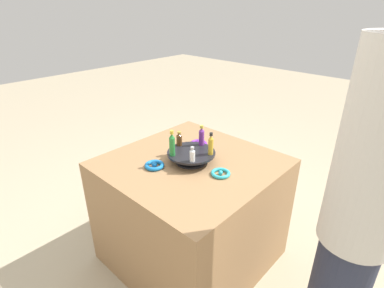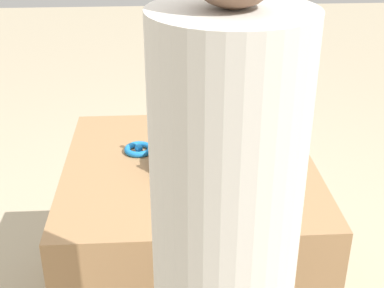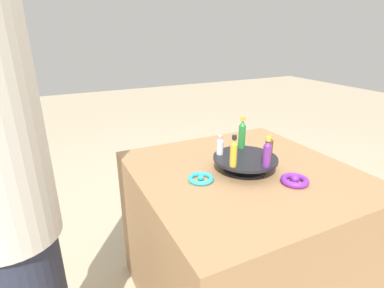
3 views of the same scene
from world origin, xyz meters
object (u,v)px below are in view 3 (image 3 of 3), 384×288
(ribbon_bow_blue, at_px, (240,149))
(bottle_clear, at_px, (220,146))
(bottle_purple, at_px, (267,153))
(person_figure, at_px, (5,197))
(bottle_brown, at_px, (269,145))
(ribbon_bow_teal, at_px, (201,179))
(bottle_gold, at_px, (234,152))
(display_stand, at_px, (245,162))
(ribbon_bow_purple, at_px, (295,180))
(bottle_green, at_px, (242,134))

(ribbon_bow_blue, bearing_deg, bottle_clear, -149.56)
(bottle_purple, relative_size, ribbon_bow_blue, 1.12)
(ribbon_bow_blue, height_order, person_figure, person_figure)
(bottle_clear, xyz_separation_m, bottle_brown, (0.19, -0.09, 0.00))
(ribbon_bow_teal, distance_m, person_figure, 0.67)
(bottle_clear, height_order, person_figure, person_figure)
(bottle_gold, xyz_separation_m, ribbon_bow_blue, (0.20, 0.24, -0.11))
(bottle_purple, xyz_separation_m, ribbon_bow_teal, (-0.23, 0.11, -0.11))
(display_stand, relative_size, ribbon_bow_purple, 2.50)
(bottle_purple, relative_size, ribbon_bow_purple, 1.12)
(bottle_purple, xyz_separation_m, ribbon_bow_blue, (0.09, 0.30, -0.11))
(bottle_clear, distance_m, bottle_brown, 0.21)
(ribbon_bow_blue, xyz_separation_m, ribbon_bow_purple, (0.00, -0.37, 0.00))
(bottle_clear, height_order, bottle_brown, bottle_brown)
(bottle_green, distance_m, ribbon_bow_purple, 0.31)
(bottle_gold, distance_m, person_figure, 0.78)
(bottle_green, xyz_separation_m, bottle_clear, (-0.13, -0.02, -0.03))
(ribbon_bow_teal, bearing_deg, bottle_purple, -24.72)
(bottle_purple, bearing_deg, bottle_green, 82.29)
(bottle_brown, relative_size, ribbon_bow_purple, 0.79)
(ribbon_bow_blue, relative_size, ribbon_bow_purple, 1.00)
(display_stand, height_order, ribbon_bow_blue, display_stand)
(display_stand, xyz_separation_m, bottle_clear, (-0.08, 0.08, 0.06))
(ribbon_bow_purple, bearing_deg, bottle_green, 101.98)
(display_stand, height_order, bottle_brown, bottle_brown)
(display_stand, xyz_separation_m, bottle_brown, (0.11, -0.02, 0.06))
(display_stand, bearing_deg, ribbon_bow_purple, -59.40)
(bottle_purple, height_order, bottle_brown, bottle_purple)
(bottle_green, height_order, bottle_clear, bottle_green)
(ribbon_bow_teal, bearing_deg, bottle_green, 21.41)
(bottle_brown, xyz_separation_m, ribbon_bow_blue, (-0.01, 0.20, -0.09))
(ribbon_bow_blue, distance_m, ribbon_bow_purple, 0.37)
(bottle_green, bearing_deg, ribbon_bow_blue, 56.58)
(bottle_green, distance_m, ribbon_bow_blue, 0.16)
(bottle_purple, bearing_deg, display_stand, 100.29)
(display_stand, xyz_separation_m, bottle_green, (0.05, 0.10, 0.09))
(bottle_clear, distance_m, ribbon_bow_teal, 0.18)
(bottle_clear, height_order, ribbon_bow_blue, bottle_clear)
(bottle_brown, xyz_separation_m, ribbon_bow_teal, (-0.33, 0.01, -0.09))
(bottle_green, bearing_deg, ribbon_bow_teal, -158.59)
(display_stand, xyz_separation_m, person_figure, (-0.88, -0.02, 0.07))
(bottle_gold, bearing_deg, ribbon_bow_teal, 156.30)
(bottle_green, distance_m, bottle_brown, 0.13)
(ribbon_bow_teal, xyz_separation_m, ribbon_bow_purple, (0.32, -0.18, 0.00))
(ribbon_bow_blue, relative_size, ribbon_bow_teal, 1.06)
(bottle_clear, distance_m, person_figure, 0.81)
(display_stand, bearing_deg, ribbon_bow_teal, -179.40)
(bottle_clear, bearing_deg, ribbon_bow_teal, -149.19)
(display_stand, relative_size, bottle_purple, 2.23)
(person_figure, bearing_deg, ribbon_bow_purple, -10.73)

